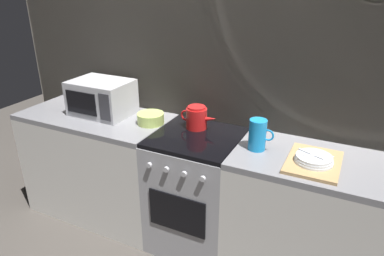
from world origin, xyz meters
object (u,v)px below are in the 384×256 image
microwave (102,98)px  pitcher (258,135)px  stove_unit (196,191)px  mixing_bowl (151,118)px  dish_pile (314,161)px  kettle (197,118)px

microwave → pitcher: microwave is taller
stove_unit → mixing_bowl: 0.64m
microwave → mixing_bowl: 0.46m
pitcher → dish_pile: size_ratio=0.50×
kettle → dish_pile: bearing=-12.3°
kettle → microwave: bearing=-175.2°
stove_unit → microwave: bearing=176.4°
mixing_bowl → pitcher: bearing=-4.4°
kettle → dish_pile: size_ratio=0.71×
pitcher → dish_pile: 0.37m
kettle → mixing_bowl: kettle is taller
microwave → mixing_bowl: microwave is taller
kettle → pitcher: pitcher is taller
microwave → dish_pile: bearing=-4.1°
mixing_bowl → dish_pile: (1.19, -0.11, -0.02)m
microwave → kettle: 0.80m
stove_unit → kettle: kettle is taller
kettle → mixing_bowl: (-0.34, -0.07, -0.04)m
pitcher → mixing_bowl: bearing=175.6°
microwave → pitcher: (1.28, -0.07, -0.03)m
stove_unit → mixing_bowl: (-0.40, 0.05, 0.49)m
mixing_bowl → dish_pile: bearing=-5.3°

